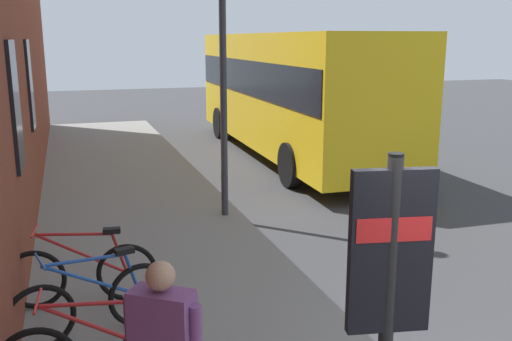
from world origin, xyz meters
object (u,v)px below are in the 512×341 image
object	(u,v)px
bicycle_beside_lamp	(93,303)
street_lamp	(223,35)
city_bus	(289,87)
transit_info_sign	(389,274)
bicycle_nearest_sign	(82,274)

from	to	relation	value
bicycle_beside_lamp	street_lamp	size ratio (longest dim) A/B	0.33
bicycle_beside_lamp	street_lamp	bearing A→B (deg)	-33.31
city_bus	street_lamp	bearing A→B (deg)	147.55
city_bus	transit_info_sign	bearing A→B (deg)	161.26
transit_info_sign	street_lamp	bearing A→B (deg)	-5.82
street_lamp	bicycle_beside_lamp	bearing A→B (deg)	146.69
bicycle_beside_lamp	city_bus	size ratio (longest dim) A/B	0.16
bicycle_beside_lamp	city_bus	distance (m)	10.72
city_bus	street_lamp	xyz separation A→B (m)	(-5.19, 3.30, 1.35)
bicycle_nearest_sign	transit_info_sign	world-z (taller)	transit_info_sign
bicycle_beside_lamp	bicycle_nearest_sign	distance (m)	0.84
transit_info_sign	city_bus	distance (m)	12.33
transit_info_sign	street_lamp	distance (m)	6.70
bicycle_nearest_sign	city_bus	bearing A→B (deg)	-35.81
bicycle_nearest_sign	street_lamp	bearing A→B (deg)	-41.18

